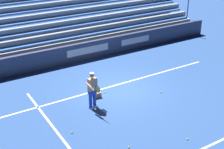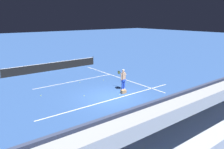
{
  "view_description": "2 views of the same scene",
  "coord_description": "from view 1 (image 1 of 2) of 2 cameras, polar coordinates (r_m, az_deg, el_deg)",
  "views": [
    {
      "loc": [
        7.6,
        11.56,
        7.3
      ],
      "look_at": [
        0.84,
        0.58,
        1.26
      ],
      "focal_mm": 50.0,
      "sensor_mm": 36.0,
      "label": 1
    },
    {
      "loc": [
        -9.5,
        -12.57,
        5.92
      ],
      "look_at": [
        1.0,
        1.08,
        1.41
      ],
      "focal_mm": 35.0,
      "sensor_mm": 36.0,
      "label": 2
    }
  ],
  "objects": [
    {
      "name": "tennis_ball_by_box",
      "position": [
        12.46,
        13.63,
        -11.39
      ],
      "size": [
        0.07,
        0.07,
        0.07
      ],
      "primitive_type": "sphere",
      "color": "#CCE533",
      "rests_on": "ground"
    },
    {
      "name": "ground_plane",
      "position": [
        15.64,
        1.52,
        -2.73
      ],
      "size": [
        160.0,
        160.0,
        0.0
      ],
      "primitive_type": "plane",
      "color": "#2D5193"
    },
    {
      "name": "tennis_ball_on_baseline",
      "position": [
        15.47,
        8.97,
        -3.26
      ],
      "size": [
        0.07,
        0.07,
        0.07
      ],
      "primitive_type": "sphere",
      "color": "#CCE533",
      "rests_on": "ground"
    },
    {
      "name": "tennis_player",
      "position": [
        13.67,
        -3.6,
        -2.89
      ],
      "size": [
        0.59,
        1.04,
        1.71
      ],
      "color": "blue",
      "rests_on": "ground"
    },
    {
      "name": "tennis_ball_near_player",
      "position": [
        15.28,
        -1.3,
        -3.3
      ],
      "size": [
        0.07,
        0.07,
        0.07
      ],
      "primitive_type": "sphere",
      "color": "#CCE533",
      "rests_on": "ground"
    },
    {
      "name": "ball_box_cardboard",
      "position": [
        14.89,
        -2.86,
        -3.71
      ],
      "size": [
        0.43,
        0.34,
        0.26
      ],
      "primitive_type": "cube",
      "rotation": [
        0.0,
        0.0,
        -0.11
      ],
      "color": "#A87F51",
      "rests_on": "ground"
    },
    {
      "name": "court_baseline_white",
      "position": [
        16.01,
        0.54,
        -2.01
      ],
      "size": [
        12.0,
        0.1,
        0.01
      ],
      "primitive_type": "cube",
      "color": "white",
      "rests_on": "ground"
    },
    {
      "name": "back_wall_sponsor_board",
      "position": [
        18.98,
        -5.82,
        4.14
      ],
      "size": [
        20.25,
        0.25,
        1.1
      ],
      "color": "#384260",
      "rests_on": "ground"
    },
    {
      "name": "bleacher_stand",
      "position": [
        21.17,
        -9.04,
        6.89
      ],
      "size": [
        19.23,
        4.0,
        3.85
      ],
      "color": "#9EA3A8",
      "rests_on": "ground"
    },
    {
      "name": "court_service_line_white",
      "position": [
        12.15,
        16.15,
        -12.98
      ],
      "size": [
        8.22,
        0.1,
        0.01
      ],
      "primitive_type": "cube",
      "color": "white",
      "rests_on": "ground"
    },
    {
      "name": "tennis_ball_midcourt",
      "position": [
        12.56,
        -7.37,
        -10.48
      ],
      "size": [
        0.07,
        0.07,
        0.07
      ],
      "primitive_type": "sphere",
      "color": "#CCE533",
      "rests_on": "ground"
    },
    {
      "name": "tennis_ball_toward_net",
      "position": [
        11.75,
        3.11,
        -13.15
      ],
      "size": [
        0.07,
        0.07,
        0.07
      ],
      "primitive_type": "sphere",
      "color": "#CCE533",
      "rests_on": "ground"
    }
  ]
}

